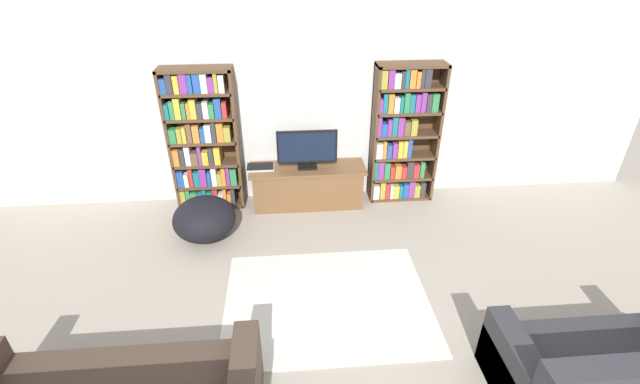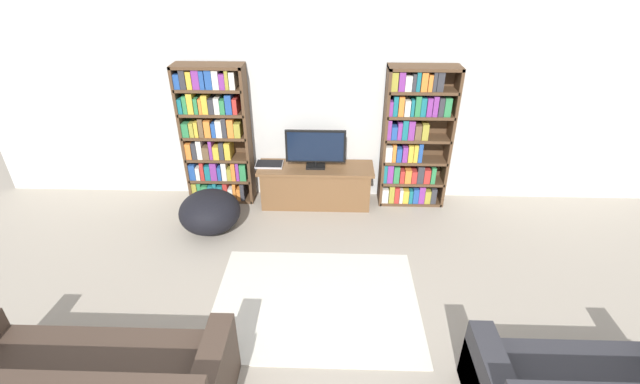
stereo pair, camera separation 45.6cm
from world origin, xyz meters
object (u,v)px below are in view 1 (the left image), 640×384
bookshelf_left (203,141)px  tv_stand (308,186)px  television (307,149)px  couch_right_sofa (608,377)px  bookshelf_right (402,135)px  laptop (260,167)px  beanbag_ottoman (205,219)px

bookshelf_left → tv_stand: size_ratio=1.22×
tv_stand → television: size_ratio=1.97×
bookshelf_left → television: size_ratio=2.40×
television → couch_right_sofa: (2.00, -3.02, -0.54)m
bookshelf_right → couch_right_sofa: 3.29m
laptop → tv_stand: bearing=-2.6°
bookshelf_left → tv_stand: (1.27, -0.11, -0.63)m
laptop → couch_right_sofa: (2.60, -3.06, -0.28)m
bookshelf_left → tv_stand: bookshelf_left is taller
tv_stand → laptop: (-0.60, 0.03, 0.28)m
bookshelf_left → bookshelf_right: same height
bookshelf_left → laptop: (0.68, -0.08, -0.34)m
television → laptop: (-0.60, 0.04, -0.25)m
laptop → couch_right_sofa: bearing=-49.6°
couch_right_sofa → beanbag_ottoman: size_ratio=2.11×
laptop → couch_right_sofa: 4.02m
television → beanbag_ottoman: bearing=-153.1°
bookshelf_left → bookshelf_right: (2.49, 0.00, -0.00)m
bookshelf_left → beanbag_ottoman: bookshelf_left is taller
tv_stand → laptop: 0.66m
laptop → beanbag_ottoman: laptop is taller
bookshelf_right → television: size_ratio=2.40×
bookshelf_right → television: bearing=-174.3°
laptop → beanbag_ottoman: bearing=-133.7°
laptop → couch_right_sofa: size_ratio=0.23×
bookshelf_right → couch_right_sofa: bookshelf_right is taller
tv_stand → couch_right_sofa: couch_right_sofa is taller
bookshelf_right → couch_right_sofa: bearing=-75.9°
couch_right_sofa → beanbag_ottoman: couch_right_sofa is taller
beanbag_ottoman → bookshelf_right: bearing=17.0°
beanbag_ottoman → laptop: bearing=46.3°
tv_stand → couch_right_sofa: bearing=-56.5°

